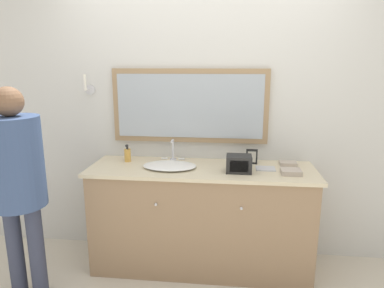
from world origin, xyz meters
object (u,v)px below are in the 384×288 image
picture_frame (252,157)px  sink_basin (170,165)px  soap_bottle (128,155)px  appliance_box (239,164)px  person (17,173)px

picture_frame → sink_basin: bearing=-165.6°
soap_bottle → appliance_box: (0.97, -0.19, 0.01)m
sink_basin → soap_bottle: size_ratio=2.89×
soap_bottle → person: size_ratio=0.10×
picture_frame → soap_bottle: bearing=-178.0°
appliance_box → picture_frame: size_ratio=1.52×
picture_frame → person: (-1.69, -0.71, 0.02)m
sink_basin → picture_frame: 0.71m
sink_basin → picture_frame: (0.68, 0.18, 0.05)m
appliance_box → person: bearing=-163.0°
soap_bottle → appliance_box: soap_bottle is taller
picture_frame → person: person is taller
soap_bottle → person: person is taller
picture_frame → person: size_ratio=0.08×
appliance_box → person: 1.64m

